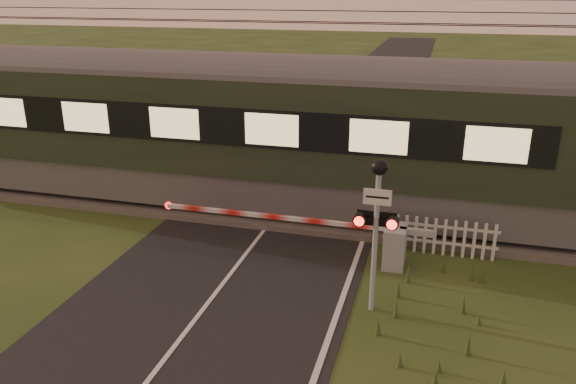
% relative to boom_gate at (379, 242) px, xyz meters
% --- Properties ---
extents(ground, '(160.00, 160.00, 0.00)m').
position_rel_boom_gate_xyz_m(ground, '(-3.30, -3.70, -0.58)').
color(ground, '#233815').
rests_on(ground, ground).
extents(road, '(6.00, 140.00, 0.03)m').
position_rel_boom_gate_xyz_m(road, '(-3.28, -3.93, -0.57)').
color(road, black).
rests_on(road, ground).
extents(track_bed, '(140.00, 3.40, 0.39)m').
position_rel_boom_gate_xyz_m(track_bed, '(-3.30, 2.80, -0.51)').
color(track_bed, '#47423D').
rests_on(track_bed, ground).
extents(overhead_wires, '(120.00, 0.62, 0.62)m').
position_rel_boom_gate_xyz_m(overhead_wires, '(-3.30, 2.80, 5.15)').
color(overhead_wires, black).
rests_on(overhead_wires, ground).
extents(boom_gate, '(6.99, 0.79, 1.05)m').
position_rel_boom_gate_xyz_m(boom_gate, '(0.00, 0.00, 0.00)').
color(boom_gate, gray).
rests_on(boom_gate, ground).
extents(crossing_signal, '(0.84, 0.35, 3.30)m').
position_rel_boom_gate_xyz_m(crossing_signal, '(0.11, -2.14, 1.69)').
color(crossing_signal, gray).
rests_on(crossing_signal, ground).
extents(picket_fence, '(2.85, 0.08, 0.97)m').
position_rel_boom_gate_xyz_m(picket_fence, '(1.41, 0.90, -0.09)').
color(picket_fence, silver).
rests_on(picket_fence, ground).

